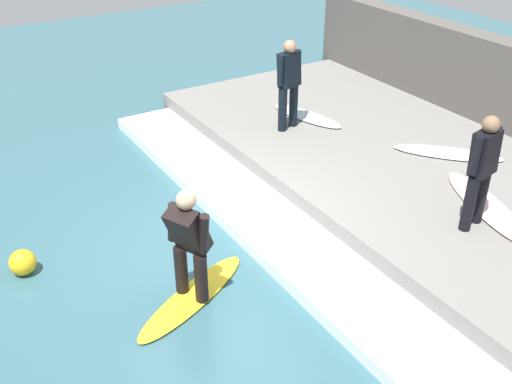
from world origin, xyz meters
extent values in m
plane|color=#335B66|center=(0.00, 0.00, 0.00)|extent=(28.00, 28.00, 0.00)
cube|color=slate|center=(3.62, 0.00, 0.22)|extent=(4.40, 9.89, 0.44)
cube|color=#544F49|center=(6.07, 0.00, 0.98)|extent=(0.50, 10.38, 1.97)
cube|color=white|center=(0.86, 0.00, 0.10)|extent=(1.11, 9.39, 0.19)
ellipsoid|color=yellow|center=(-0.78, -0.83, 0.03)|extent=(1.98, 1.25, 0.06)
cylinder|color=black|center=(-0.85, -0.69, 0.39)|extent=(0.16, 0.16, 0.66)
cylinder|color=black|center=(-0.72, -0.97, 0.39)|extent=(0.16, 0.16, 0.66)
cube|color=black|center=(-0.78, -0.83, 1.03)|extent=(0.59, 0.56, 0.66)
sphere|color=tan|center=(-0.78, -0.83, 1.44)|extent=(0.24, 0.24, 0.24)
cylinder|color=black|center=(-0.88, -0.62, 1.06)|extent=(0.12, 0.21, 0.56)
cylinder|color=black|center=(-0.68, -1.04, 1.06)|extent=(0.12, 0.21, 0.56)
cylinder|color=black|center=(2.80, 2.14, 0.84)|extent=(0.16, 0.16, 0.81)
cylinder|color=black|center=(2.51, 2.06, 0.84)|extent=(0.16, 0.16, 0.81)
cube|color=black|center=(2.65, 2.10, 1.55)|extent=(0.44, 0.36, 0.61)
sphere|color=#A87A5B|center=(2.65, 2.10, 1.95)|extent=(0.23, 0.23, 0.23)
cylinder|color=black|center=(2.87, 2.16, 1.58)|extent=(0.11, 0.13, 0.53)
cylinder|color=black|center=(2.44, 2.04, 1.58)|extent=(0.11, 0.13, 0.53)
ellipsoid|color=silver|center=(3.24, 2.30, 0.47)|extent=(0.83, 1.68, 0.06)
cylinder|color=black|center=(3.08, -1.90, 0.84)|extent=(0.16, 0.16, 0.81)
cylinder|color=black|center=(2.79, -1.95, 0.84)|extent=(0.16, 0.16, 0.81)
cube|color=black|center=(2.93, -1.92, 1.54)|extent=(0.42, 0.32, 0.60)
sphere|color=#846047|center=(2.93, -1.92, 1.93)|extent=(0.23, 0.23, 0.23)
cylinder|color=black|center=(3.15, -1.88, 1.57)|extent=(0.11, 0.12, 0.52)
cylinder|color=black|center=(2.72, -1.97, 1.57)|extent=(0.11, 0.12, 0.52)
ellipsoid|color=beige|center=(3.50, -1.75, 0.47)|extent=(1.19, 2.14, 0.06)
ellipsoid|color=silver|center=(4.32, -0.24, 0.47)|extent=(1.55, 1.65, 0.06)
sphere|color=yellow|center=(-2.46, 0.82, 0.18)|extent=(0.35, 0.35, 0.35)
camera|label=1|loc=(-3.18, -6.23, 4.95)|focal=42.00mm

